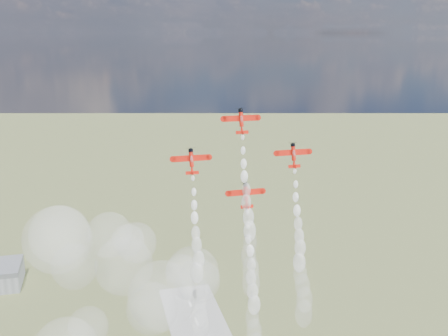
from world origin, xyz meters
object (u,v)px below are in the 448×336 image
plane_right (294,155)px  plane_slot (246,195)px  plane_lead (241,121)px  plane_left (191,161)px

plane_right → plane_slot: size_ratio=1.00×
plane_slot → plane_lead: bearing=90.0°
plane_lead → plane_left: bearing=-169.4°
plane_lead → plane_slot: (0.00, -5.88, -21.25)m
plane_lead → plane_right: plane_lead is taller
plane_lead → plane_right: 19.22m
plane_left → plane_right: bearing=0.0°
plane_lead → plane_left: 19.22m
plane_right → plane_slot: plane_right is taller
plane_left → plane_right: size_ratio=1.00×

